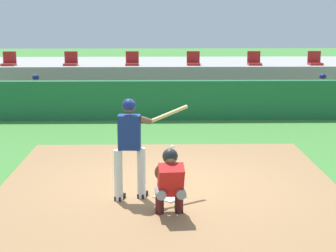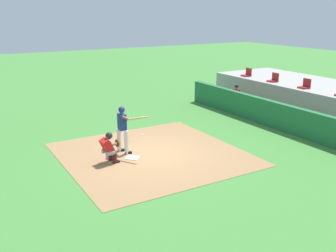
{
  "view_description": "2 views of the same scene",
  "coord_description": "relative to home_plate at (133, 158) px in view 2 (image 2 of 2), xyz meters",
  "views": [
    {
      "loc": [
        -0.23,
        -10.11,
        3.25
      ],
      "look_at": [
        0.0,
        0.7,
        1.0
      ],
      "focal_mm": 58.76,
      "sensor_mm": 36.0,
      "label": 1
    },
    {
      "loc": [
        11.93,
        -6.31,
        5.15
      ],
      "look_at": [
        0.0,
        0.7,
        1.0
      ],
      "focal_mm": 41.09,
      "sensor_mm": 36.0,
      "label": 2
    }
  ],
  "objects": [
    {
      "name": "dugout_player_0",
      "position": [
        -4.09,
        8.14,
        0.65
      ],
      "size": [
        0.49,
        0.7,
        1.3
      ],
      "color": "#939399",
      "rests_on": "ground"
    },
    {
      "name": "stadium_seat_1",
      "position": [
        -3.25,
        10.18,
        1.51
      ],
      "size": [
        0.46,
        0.46,
        0.48
      ],
      "color": "#A51E1E",
      "rests_on": "stands_platform"
    },
    {
      "name": "stadium_seat_0",
      "position": [
        -5.42,
        10.18,
        1.51
      ],
      "size": [
        0.46,
        0.46,
        0.48
      ],
      "color": "#A51E1E",
      "rests_on": "stands_platform"
    },
    {
      "name": "catcher_crouched",
      "position": [
        -0.02,
        -0.86,
        0.59
      ],
      "size": [
        0.51,
        1.62,
        1.13
      ],
      "color": "gray",
      "rests_on": "ground"
    },
    {
      "name": "dugout_bench",
      "position": [
        0.0,
        8.3,
        0.2
      ],
      "size": [
        11.8,
        0.44,
        0.45
      ],
      "primitive_type": "cube",
      "color": "olive",
      "rests_on": "ground"
    },
    {
      "name": "dirt_infield",
      "position": [
        0.0,
        0.8,
        -0.02
      ],
      "size": [
        6.4,
        6.4,
        0.01
      ],
      "primitive_type": "cube",
      "color": "#9E754C",
      "rests_on": "ground"
    },
    {
      "name": "ground_plane",
      "position": [
        0.0,
        0.8,
        -0.02
      ],
      "size": [
        80.0,
        80.0,
        0.0
      ],
      "primitive_type": "plane",
      "color": "#428438"
    },
    {
      "name": "stadium_seat_2",
      "position": [
        -1.08,
        10.18,
        1.51
      ],
      "size": [
        0.46,
        0.46,
        0.48
      ],
      "color": "#A51E1E",
      "rests_on": "stands_platform"
    },
    {
      "name": "batter_at_plate",
      "position": [
        -0.67,
        -0.05,
        1.01
      ],
      "size": [
        1.32,
        0.76,
        1.8
      ],
      "color": "silver",
      "rests_on": "ground"
    },
    {
      "name": "home_plate",
      "position": [
        0.0,
        0.0,
        0.0
      ],
      "size": [
        0.62,
        0.62,
        0.02
      ],
      "primitive_type": "cube",
      "rotation": [
        0.0,
        0.0,
        0.79
      ],
      "color": "white",
      "rests_on": "dirt_infield"
    },
    {
      "name": "dugout_wall",
      "position": [
        0.0,
        7.3,
        0.58
      ],
      "size": [
        13.0,
        0.3,
        1.2
      ],
      "primitive_type": "cube",
      "color": "#1E6638",
      "rests_on": "ground"
    }
  ]
}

